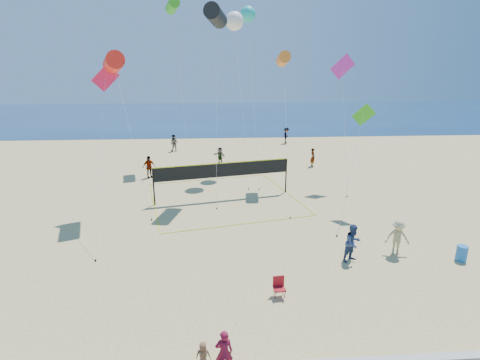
{
  "coord_description": "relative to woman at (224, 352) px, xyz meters",
  "views": [
    {
      "loc": [
        -1.89,
        -11.9,
        9.05
      ],
      "look_at": [
        -0.96,
        2.0,
        4.82
      ],
      "focal_mm": 28.0,
      "sensor_mm": 36.0,
      "label": 1
    }
  ],
  "objects": [
    {
      "name": "trash_barrel",
      "position": [
        11.69,
        6.22,
        -0.37
      ],
      "size": [
        0.62,
        0.62,
        0.77
      ],
      "primitive_type": "cylinder",
      "rotation": [
        0.0,
        0.0,
        -0.24
      ],
      "color": "blue",
      "rests_on": "ground"
    },
    {
      "name": "kite_5",
      "position": [
        9.44,
        19.05,
        7.93
      ],
      "size": [
        1.94,
        3.74,
        10.01
      ],
      "rotation": [
        0.0,
        0.0,
        0.25
      ],
      "color": "#C728AD",
      "rests_on": "ground"
    },
    {
      "name": "kite_8",
      "position": [
        -3.64,
        26.64,
        13.38
      ],
      "size": [
        2.1,
        6.26,
        14.78
      ],
      "rotation": [
        0.0,
        0.0,
        0.27
      ],
      "color": "green",
      "rests_on": "ground"
    },
    {
      "name": "kite_1",
      "position": [
        0.04,
        17.33,
        11.5
      ],
      "size": [
        1.63,
        4.86,
        12.97
      ],
      "rotation": [
        0.0,
        0.0,
        -0.22
      ],
      "color": "black",
      "rests_on": "ground"
    },
    {
      "name": "far_person_0",
      "position": [
        -5.78,
        21.6,
        0.19
      ],
      "size": [
        1.17,
        1.01,
        1.89
      ],
      "primitive_type": "imported",
      "rotation": [
        0.0,
        0.0,
        0.61
      ],
      "color": "gray",
      "rests_on": "ground"
    },
    {
      "name": "far_person_4",
      "position": [
        8.57,
        35.59,
        0.21
      ],
      "size": [
        1.13,
        1.42,
        1.92
      ],
      "primitive_type": "imported",
      "rotation": [
        0.0,
        0.0,
        1.18
      ],
      "color": "gray",
      "rests_on": "ground"
    },
    {
      "name": "far_person_3",
      "position": [
        -4.7,
        31.86,
        0.18
      ],
      "size": [
        1.1,
        0.98,
        1.87
      ],
      "primitive_type": "imported",
      "rotation": [
        0.0,
        0.0,
        -0.36
      ],
      "color": "gray",
      "rests_on": "ground"
    },
    {
      "name": "ground",
      "position": [
        1.76,
        2.56,
        -0.75
      ],
      "size": [
        120.0,
        120.0,
        0.0
      ],
      "primitive_type": "plane",
      "color": "#D4BC78",
      "rests_on": "ground"
    },
    {
      "name": "volleyball_net",
      "position": [
        0.36,
        15.98,
        1.07
      ],
      "size": [
        11.71,
        11.6,
        2.63
      ],
      "rotation": [
        0.0,
        0.0,
        0.22
      ],
      "color": "black",
      "rests_on": "ground"
    },
    {
      "name": "kite_7",
      "position": [
        2.8,
        24.7,
        12.51
      ],
      "size": [
        1.55,
        7.83,
        13.94
      ],
      "rotation": [
        0.0,
        0.0,
        0.19
      ],
      "color": "#1EB2AA",
      "rests_on": "ground"
    },
    {
      "name": "bystander_b",
      "position": [
        8.83,
        7.06,
        0.16
      ],
      "size": [
        1.3,
        0.92,
        1.82
      ],
      "primitive_type": "imported",
      "rotation": [
        0.0,
        0.0,
        -0.22
      ],
      "color": "tan",
      "rests_on": "ground"
    },
    {
      "name": "woman",
      "position": [
        0.0,
        0.0,
        0.0
      ],
      "size": [
        0.58,
        0.4,
        1.51
      ],
      "primitive_type": "imported",
      "rotation": [
        0.0,
        0.0,
        3.22
      ],
      "color": "maroon",
      "rests_on": "ground"
    },
    {
      "name": "kite_0",
      "position": [
        -6.08,
        14.33,
        8.51
      ],
      "size": [
        2.91,
        3.49,
        9.97
      ],
      "rotation": [
        0.0,
        0.0,
        0.35
      ],
      "color": "red",
      "rests_on": "ground"
    },
    {
      "name": "toddler",
      "position": [
        -0.61,
        -0.44,
        0.3
      ],
      "size": [
        0.47,
        0.34,
        0.9
      ],
      "primitive_type": "imported",
      "rotation": [
        0.0,
        0.0,
        3.02
      ],
      "color": "brown",
      "rests_on": "seawall"
    },
    {
      "name": "far_person_1",
      "position": [
        0.28,
        26.02,
        0.05
      ],
      "size": [
        1.4,
        1.37,
        1.6
      ],
      "primitive_type": "imported",
      "rotation": [
        0.0,
        0.0,
        -0.76
      ],
      "color": "gray",
      "rests_on": "ground"
    },
    {
      "name": "camp_chair",
      "position": [
        2.34,
        3.86,
        -0.26
      ],
      "size": [
        0.5,
        0.61,
        0.97
      ],
      "rotation": [
        0.0,
        0.0,
        0.07
      ],
      "color": "maroon",
      "rests_on": "ground"
    },
    {
      "name": "bystander_a",
      "position": [
        6.37,
        6.56,
        0.18
      ],
      "size": [
        1.13,
        1.04,
        1.88
      ],
      "primitive_type": "imported",
      "rotation": [
        0.0,
        0.0,
        0.45
      ],
      "color": "navy",
      "rests_on": "ground"
    },
    {
      "name": "kite_4",
      "position": [
        8.88,
        13.09,
        5.07
      ],
      "size": [
        3.21,
        4.54,
        6.93
      ],
      "rotation": [
        0.0,
        0.0,
        -0.34
      ],
      "color": "green",
      "rests_on": "ground"
    },
    {
      "name": "kite_6",
      "position": [
        1.55,
        22.43,
        11.73
      ],
      "size": [
        1.67,
        5.48,
        13.21
      ],
      "rotation": [
        0.0,
        0.0,
        0.17
      ],
      "color": "white",
      "rests_on": "ground"
    },
    {
      "name": "ocean",
      "position": [
        1.76,
        64.56,
        -0.74
      ],
      "size": [
        140.0,
        50.0,
        0.03
      ],
      "primitive_type": "cube",
      "color": "navy",
      "rests_on": "ground"
    },
    {
      "name": "kite_3",
      "position": [
        -6.73,
        14.39,
        7.17
      ],
      "size": [
        1.67,
        7.76,
        9.23
      ],
      "rotation": [
        0.0,
        0.0,
        0.38
      ],
      "color": "#E0164A",
      "rests_on": "ground"
    },
    {
      "name": "kite_2",
      "position": [
        5.0,
        19.42,
        8.84
      ],
      "size": [
        1.11,
        8.58,
        10.18
      ],
      "rotation": [
        0.0,
        0.0,
        -0.06
      ],
      "color": "orange",
      "rests_on": "ground"
    },
    {
      "name": "far_person_2",
      "position": [
        8.98,
        24.37,
        0.12
      ],
      "size": [
        0.5,
        0.69,
        1.75
      ],
      "primitive_type": "imported",
      "rotation": [
        0.0,
        0.0,
        1.7
      ],
      "color": "gray",
      "rests_on": "ground"
    }
  ]
}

